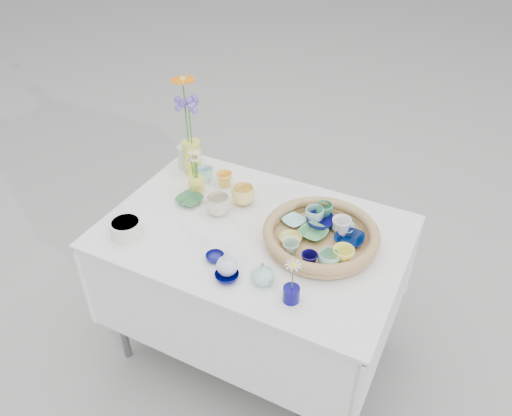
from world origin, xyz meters
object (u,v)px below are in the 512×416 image
at_px(bud_vase_seafoam, 263,273).
at_px(tall_vase_yellow, 192,157).
at_px(display_table, 254,345).
at_px(wicker_tray, 321,236).

relative_size(bud_vase_seafoam, tall_vase_yellow, 0.55).
relative_size(display_table, wicker_tray, 2.66).
bearing_deg(wicker_tray, display_table, -169.88).
xyz_separation_m(wicker_tray, tall_vase_yellow, (-0.76, 0.23, 0.04)).
xyz_separation_m(display_table, tall_vase_yellow, (-0.48, 0.28, 0.85)).
xyz_separation_m(display_table, bud_vase_seafoam, (0.17, -0.26, 0.81)).
bearing_deg(bud_vase_seafoam, display_table, 123.15).
height_order(wicker_tray, tall_vase_yellow, tall_vase_yellow).
bearing_deg(bud_vase_seafoam, wicker_tray, 69.93).
distance_m(wicker_tray, bud_vase_seafoam, 0.33).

